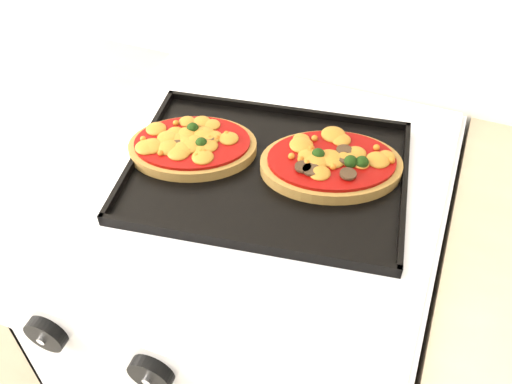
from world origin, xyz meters
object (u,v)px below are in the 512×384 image
at_px(pizza_left, 193,145).
at_px(pizza_right, 331,163).
at_px(baking_tray, 267,170).
at_px(stove, 254,331).

relative_size(pizza_left, pizza_right, 0.93).
height_order(baking_tray, pizza_right, pizza_right).
bearing_deg(pizza_left, stove, -6.31).
height_order(baking_tray, pizza_left, pizza_left).
distance_m(baking_tray, pizza_right, 0.10).
bearing_deg(baking_tray, stove, -153.26).
bearing_deg(stove, pizza_right, 24.22).
bearing_deg(stove, baking_tray, 34.99).
height_order(stove, pizza_right, pizza_right).
distance_m(stove, pizza_left, 0.49).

